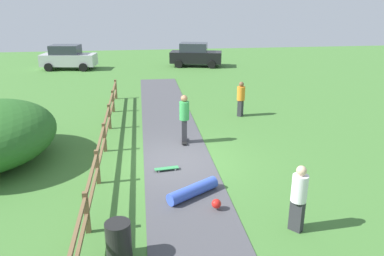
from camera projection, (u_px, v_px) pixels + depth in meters
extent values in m
plane|color=#427533|center=(178.00, 161.00, 13.07)|extent=(60.00, 60.00, 0.00)
cube|color=#47474C|center=(178.00, 161.00, 13.07)|extent=(2.40, 28.00, 0.02)
cube|color=brown|center=(87.00, 212.00, 8.95)|extent=(0.12, 0.12, 1.10)
cube|color=brown|center=(97.00, 167.00, 11.35)|extent=(0.12, 0.12, 1.10)
cube|color=brown|center=(104.00, 137.00, 13.76)|extent=(0.12, 0.12, 1.10)
cube|color=brown|center=(109.00, 117.00, 16.16)|extent=(0.12, 0.12, 1.10)
cube|color=brown|center=(113.00, 101.00, 18.56)|extent=(0.12, 0.12, 1.10)
cube|color=brown|center=(116.00, 89.00, 20.97)|extent=(0.12, 0.12, 1.10)
cube|color=brown|center=(101.00, 152.00, 12.57)|extent=(0.08, 18.00, 0.09)
cube|color=brown|center=(100.00, 140.00, 12.42)|extent=(0.08, 18.00, 0.09)
cylinder|color=black|center=(119.00, 241.00, 8.06)|extent=(0.56, 0.56, 0.90)
cube|color=black|center=(184.00, 141.00, 14.72)|extent=(0.30, 0.82, 0.02)
cylinder|color=silver|center=(183.00, 139.00, 14.99)|extent=(0.04, 0.06, 0.06)
cylinder|color=silver|center=(186.00, 139.00, 14.99)|extent=(0.04, 0.06, 0.06)
cylinder|color=silver|center=(182.00, 144.00, 14.47)|extent=(0.04, 0.06, 0.06)
cylinder|color=silver|center=(186.00, 144.00, 14.47)|extent=(0.04, 0.06, 0.06)
cube|color=#2D2D33|center=(184.00, 130.00, 14.57)|extent=(0.24, 0.34, 0.86)
cylinder|color=green|center=(184.00, 111.00, 14.31)|extent=(0.43, 0.43, 0.72)
sphere|color=#9E704C|center=(184.00, 98.00, 14.15)|extent=(0.26, 0.26, 0.26)
cylinder|color=blue|center=(193.00, 191.00, 10.68)|extent=(1.60, 1.21, 0.36)
sphere|color=red|center=(216.00, 204.00, 10.00)|extent=(0.26, 0.26, 0.26)
cube|color=#338C4C|center=(167.00, 168.00, 12.32)|extent=(0.82, 0.30, 0.02)
cylinder|color=silver|center=(159.00, 171.00, 12.20)|extent=(0.06, 0.04, 0.06)
cylinder|color=silver|center=(158.00, 169.00, 12.33)|extent=(0.06, 0.04, 0.06)
cylinder|color=silver|center=(175.00, 169.00, 12.34)|extent=(0.06, 0.04, 0.06)
cylinder|color=silver|center=(174.00, 168.00, 12.47)|extent=(0.06, 0.04, 0.06)
cube|color=#2D2D33|center=(297.00, 215.00, 9.09)|extent=(0.36, 0.37, 0.81)
cylinder|color=white|center=(300.00, 188.00, 8.85)|extent=(0.54, 0.54, 0.68)
sphere|color=beige|center=(301.00, 171.00, 8.69)|extent=(0.24, 0.24, 0.24)
cube|color=#2D2D33|center=(240.00, 108.00, 17.97)|extent=(0.35, 0.38, 0.79)
cylinder|color=orange|center=(241.00, 93.00, 17.73)|extent=(0.53, 0.53, 0.66)
sphere|color=brown|center=(241.00, 84.00, 17.59)|extent=(0.24, 0.24, 0.24)
cube|color=black|center=(196.00, 57.00, 30.89)|extent=(4.48, 2.63, 0.90)
cube|color=#2D333D|center=(194.00, 47.00, 30.64)|extent=(2.50, 2.03, 0.70)
cylinder|color=black|center=(213.00, 61.00, 31.74)|extent=(0.68, 0.38, 0.64)
cylinder|color=black|center=(212.00, 65.00, 30.08)|extent=(0.68, 0.38, 0.64)
cylinder|color=black|center=(181.00, 61.00, 31.99)|extent=(0.68, 0.38, 0.64)
cylinder|color=black|center=(179.00, 64.00, 30.34)|extent=(0.68, 0.38, 0.64)
cube|color=#B7B7BC|center=(69.00, 60.00, 29.57)|extent=(4.40, 2.28, 0.90)
cube|color=#2D333D|center=(65.00, 50.00, 29.30)|extent=(2.40, 1.86, 0.70)
cylinder|color=black|center=(89.00, 64.00, 30.54)|extent=(0.67, 0.33, 0.64)
cylinder|color=black|center=(83.00, 67.00, 28.88)|extent=(0.67, 0.33, 0.64)
cylinder|color=black|center=(56.00, 64.00, 30.55)|extent=(0.67, 0.33, 0.64)
cylinder|color=black|center=(49.00, 67.00, 28.89)|extent=(0.67, 0.33, 0.64)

